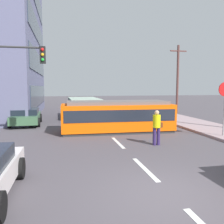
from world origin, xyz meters
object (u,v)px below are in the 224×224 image
object	(u,v)px
streetcar_tram	(117,116)
utility_pole_mid	(178,78)
pedestrian_crossing	(157,125)
city_bus	(84,107)
traffic_light_mast	(14,73)
parked_sedan_mid	(26,116)

from	to	relation	value
streetcar_tram	utility_pole_mid	distance (m)	12.86
utility_pole_mid	streetcar_tram	bearing A→B (deg)	-133.27
utility_pole_mid	pedestrian_crossing	bearing A→B (deg)	-120.14
city_bus	pedestrian_crossing	world-z (taller)	city_bus
streetcar_tram	utility_pole_mid	world-z (taller)	utility_pole_mid
traffic_light_mast	utility_pole_mid	bearing A→B (deg)	37.53
city_bus	pedestrian_crossing	distance (m)	11.29
city_bus	traffic_light_mast	xyz separation A→B (m)	(-4.21, -8.89, 2.41)
parked_sedan_mid	traffic_light_mast	bearing A→B (deg)	-87.05
pedestrian_crossing	parked_sedan_mid	xyz separation A→B (m)	(-6.94, 7.88, -0.32)
parked_sedan_mid	traffic_light_mast	xyz separation A→B (m)	(0.30, -5.74, 2.81)
city_bus	streetcar_tram	bearing A→B (deg)	-78.74
streetcar_tram	traffic_light_mast	distance (m)	6.39
parked_sedan_mid	utility_pole_mid	distance (m)	15.74
traffic_light_mast	utility_pole_mid	world-z (taller)	utility_pole_mid
parked_sedan_mid	utility_pole_mid	size ratio (longest dim) A/B	0.61
streetcar_tram	parked_sedan_mid	distance (m)	7.13
pedestrian_crossing	utility_pole_mid	world-z (taller)	utility_pole_mid
parked_sedan_mid	utility_pole_mid	xyz separation A→B (m)	(14.53, 5.19, 3.09)
city_bus	parked_sedan_mid	world-z (taller)	city_bus
streetcar_tram	utility_pole_mid	bearing A→B (deg)	46.73
traffic_light_mast	utility_pole_mid	xyz separation A→B (m)	(14.24, 10.93, 0.28)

